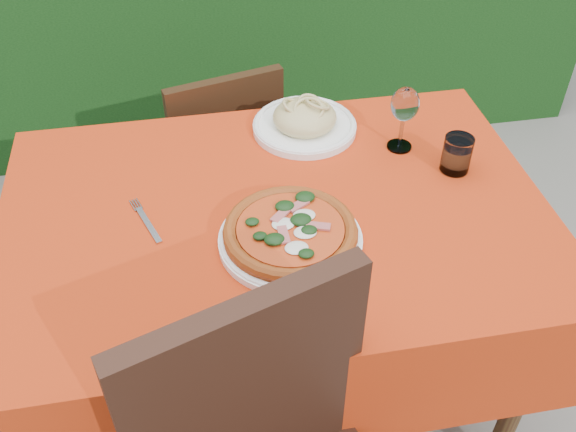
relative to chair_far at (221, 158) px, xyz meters
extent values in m
plane|color=slate|center=(0.08, -0.62, -0.46)|extent=(60.00, 60.00, 0.00)
cube|color=#483117|center=(0.08, -0.62, 0.26)|extent=(1.20, 0.80, 0.04)
cylinder|color=#483117|center=(0.62, -0.96, -0.11)|extent=(0.05, 0.05, 0.70)
cylinder|color=#483117|center=(-0.46, -0.28, -0.11)|extent=(0.05, 0.05, 0.70)
cylinder|color=#483117|center=(0.62, -0.28, -0.11)|extent=(0.05, 0.05, 0.70)
cube|color=red|center=(0.08, -0.62, 0.13)|extent=(1.26, 0.86, 0.32)
cube|color=black|center=(-0.04, -1.09, 0.29)|extent=(0.43, 0.19, 0.49)
cube|color=black|center=(-0.02, 0.07, -0.07)|extent=(0.44, 0.44, 0.03)
cube|color=black|center=(0.02, -0.09, 0.14)|extent=(0.36, 0.12, 0.39)
cylinder|color=black|center=(0.09, 0.26, -0.27)|extent=(0.03, 0.03, 0.37)
cylinder|color=black|center=(-0.20, 0.18, -0.27)|extent=(0.03, 0.03, 0.37)
cylinder|color=black|center=(0.17, -0.04, -0.27)|extent=(0.03, 0.03, 0.37)
cylinder|color=black|center=(-0.13, -0.12, -0.27)|extent=(0.03, 0.03, 0.37)
cylinder|color=white|center=(0.10, -0.73, 0.30)|extent=(0.31, 0.31, 0.02)
cylinder|color=#BB5319|center=(0.10, -0.73, 0.32)|extent=(0.37, 0.37, 0.02)
cylinder|color=#940C09|center=(0.10, -0.73, 0.33)|extent=(0.30, 0.30, 0.01)
cylinder|color=white|center=(0.21, -0.31, 0.30)|extent=(0.28, 0.28, 0.02)
ellipsoid|color=#D0BD82|center=(0.21, -0.31, 0.33)|extent=(0.21, 0.21, 0.08)
cylinder|color=silver|center=(0.54, -0.55, 0.34)|extent=(0.07, 0.07, 0.09)
cylinder|color=#A6C7E1|center=(0.54, -0.55, 0.33)|extent=(0.06, 0.06, 0.07)
cylinder|color=silver|center=(0.44, -0.43, 0.30)|extent=(0.06, 0.06, 0.01)
cylinder|color=silver|center=(0.44, -0.43, 0.34)|extent=(0.01, 0.01, 0.09)
ellipsoid|color=silver|center=(0.44, -0.43, 0.42)|extent=(0.07, 0.07, 0.09)
cube|color=#ADADB4|center=(-0.21, -0.62, 0.30)|extent=(0.08, 0.18, 0.00)
camera|label=1|loc=(-0.09, -1.71, 1.26)|focal=40.00mm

